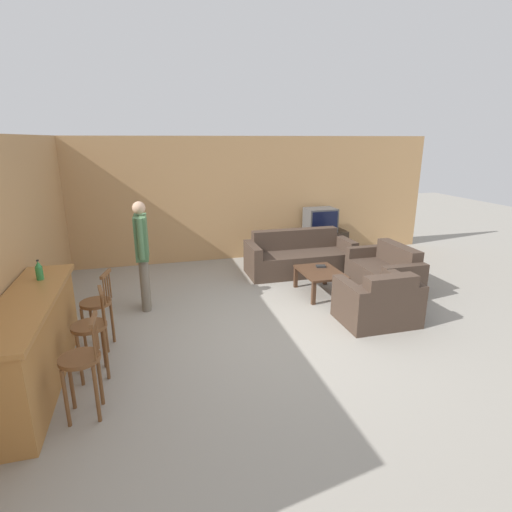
# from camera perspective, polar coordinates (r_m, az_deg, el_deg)

# --- Properties ---
(ground_plane) EXTENTS (24.00, 24.00, 0.00)m
(ground_plane) POSITION_cam_1_polar(r_m,az_deg,el_deg) (5.56, 3.56, -10.87)
(ground_plane) COLOR gray
(wall_back) EXTENTS (9.40, 0.08, 2.60)m
(wall_back) POSITION_cam_1_polar(r_m,az_deg,el_deg) (8.60, -4.20, 8.06)
(wall_back) COLOR tan
(wall_back) RESTS_ON ground_plane
(wall_left) EXTENTS (0.08, 8.68, 2.60)m
(wall_left) POSITION_cam_1_polar(r_m,az_deg,el_deg) (6.34, -29.53, 2.95)
(wall_left) COLOR tan
(wall_left) RESTS_ON ground_plane
(bar_counter) EXTENTS (0.55, 2.34, 0.98)m
(bar_counter) POSITION_cam_1_polar(r_m,az_deg,el_deg) (4.86, -29.21, -10.75)
(bar_counter) COLOR #A87038
(bar_counter) RESTS_ON ground_plane
(bar_chair_near) EXTENTS (0.38, 0.38, 1.00)m
(bar_chair_near) POSITION_cam_1_polar(r_m,az_deg,el_deg) (4.15, -23.58, -14.12)
(bar_chair_near) COLOR brown
(bar_chair_near) RESTS_ON ground_plane
(bar_chair_mid) EXTENTS (0.44, 0.44, 1.00)m
(bar_chair_mid) POSITION_cam_1_polar(r_m,az_deg,el_deg) (4.75, -22.49, -10.01)
(bar_chair_mid) COLOR brown
(bar_chair_mid) RESTS_ON ground_plane
(bar_chair_far) EXTENTS (0.45, 0.45, 1.00)m
(bar_chair_far) POSITION_cam_1_polar(r_m,az_deg,el_deg) (5.34, -21.69, -6.96)
(bar_chair_far) COLOR brown
(bar_chair_far) RESTS_ON ground_plane
(couch_far) EXTENTS (2.07, 0.84, 0.81)m
(couch_far) POSITION_cam_1_polar(r_m,az_deg,el_deg) (7.89, 6.15, -0.23)
(couch_far) COLOR #423328
(couch_far) RESTS_ON ground_plane
(armchair_near) EXTENTS (1.05, 0.80, 0.79)m
(armchair_near) POSITION_cam_1_polar(r_m,az_deg,el_deg) (5.97, 17.07, -6.46)
(armchair_near) COLOR #423328
(armchair_near) RESTS_ON ground_plane
(loveseat_right) EXTENTS (0.77, 1.36, 0.78)m
(loveseat_right) POSITION_cam_1_polar(r_m,az_deg,el_deg) (7.32, 17.93, -2.32)
(loveseat_right) COLOR #423328
(loveseat_right) RESTS_ON ground_plane
(coffee_table) EXTENTS (0.65, 0.88, 0.41)m
(coffee_table) POSITION_cam_1_polar(r_m,az_deg,el_deg) (6.81, 9.16, -2.61)
(coffee_table) COLOR #472D1E
(coffee_table) RESTS_ON ground_plane
(tv_unit) EXTENTS (1.20, 0.47, 0.57)m
(tv_unit) POSITION_cam_1_polar(r_m,az_deg,el_deg) (9.04, 9.02, 1.75)
(tv_unit) COLOR #2D2319
(tv_unit) RESTS_ON ground_plane
(tv) EXTENTS (0.65, 0.48, 0.51)m
(tv) POSITION_cam_1_polar(r_m,az_deg,el_deg) (8.91, 9.18, 5.12)
(tv) COLOR #4C4C4C
(tv) RESTS_ON tv_unit
(bottle) EXTENTS (0.08, 0.08, 0.24)m
(bottle) POSITION_cam_1_polar(r_m,az_deg,el_deg) (5.21, -28.58, -1.86)
(bottle) COLOR #2D7F3D
(bottle) RESTS_ON bar_counter
(book_on_table) EXTENTS (0.18, 0.14, 0.03)m
(book_on_table) POSITION_cam_1_polar(r_m,az_deg,el_deg) (7.00, 9.25, -1.44)
(book_on_table) COLOR black
(book_on_table) RESTS_ON coffee_table
(person_by_window) EXTENTS (0.19, 0.58, 1.68)m
(person_by_window) POSITION_cam_1_polar(r_m,az_deg,el_deg) (6.19, -15.93, 0.82)
(person_by_window) COLOR #756B5B
(person_by_window) RESTS_ON ground_plane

